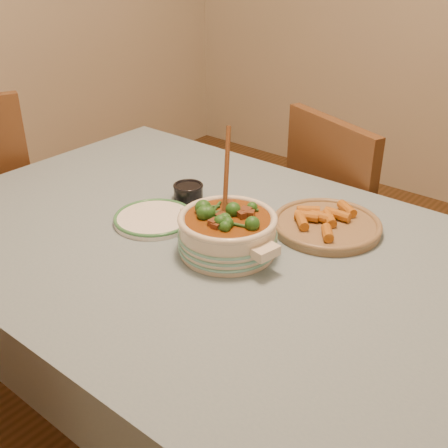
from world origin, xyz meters
The scene contains 7 objects.
floor centered at (0.00, 0.00, 0.00)m, with size 4.50×4.50×0.00m, color #4D3216.
dining_table centered at (0.00, 0.00, 0.66)m, with size 1.68×1.08×0.76m.
stew_casserole centered at (0.05, -0.01, 0.82)m, with size 0.31×0.28×0.29m.
white_plate centered at (-0.21, -0.02, 0.77)m, with size 0.23×0.23×0.02m.
condiment_bowl centered at (-0.24, 0.15, 0.78)m, with size 0.09×0.09×0.05m.
fried_plate centered at (0.18, 0.25, 0.78)m, with size 0.31×0.31×0.05m.
chair_far centered at (0.00, 0.75, 0.52)m, with size 0.55×0.55×0.92m.
Camera 1 is at (0.81, -0.95, 1.48)m, focal length 45.00 mm.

